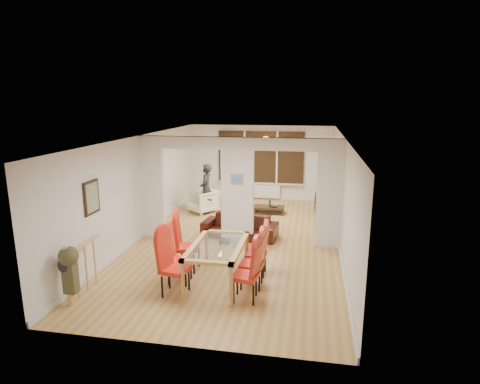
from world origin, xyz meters
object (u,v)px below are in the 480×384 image
(dining_chair_lb, at_px, (179,257))
(dining_chair_rc, at_px, (256,250))
(sofa, at_px, (240,226))
(dining_chair_ra, at_px, (245,272))
(dining_table, at_px, (218,264))
(coffee_table, at_px, (269,210))
(bottle, at_px, (270,203))
(dining_chair_rb, at_px, (252,261))
(dining_chair_la, at_px, (175,265))
(television, at_px, (318,205))
(dining_chair_lc, at_px, (187,243))
(bowl, at_px, (274,206))
(person, at_px, (206,189))
(armchair, at_px, (202,201))

(dining_chair_lb, bearing_deg, dining_chair_rc, 19.68)
(sofa, bearing_deg, dining_chair_ra, -71.26)
(dining_chair_lb, bearing_deg, dining_chair_ra, -23.27)
(dining_table, bearing_deg, dining_chair_lb, -174.84)
(dining_chair_lb, distance_m, coffee_table, 5.29)
(dining_chair_rc, height_order, bottle, dining_chair_rc)
(dining_chair_rb, bearing_deg, dining_chair_la, -153.29)
(dining_chair_rb, height_order, television, dining_chair_rb)
(dining_table, bearing_deg, dining_chair_rc, 39.77)
(dining_chair_la, bearing_deg, dining_chair_lb, 112.65)
(dining_chair_lc, bearing_deg, dining_table, -44.00)
(dining_chair_rb, xyz_separation_m, bottle, (-0.19, 4.98, -0.17))
(dining_chair_la, height_order, bottle, dining_chair_la)
(dining_chair_ra, relative_size, bowl, 5.17)
(dining_chair_rc, xyz_separation_m, sofa, (-0.73, 2.18, -0.23))
(dining_chair_lc, bearing_deg, coffee_table, 65.79)
(dining_table, distance_m, bottle, 4.99)
(dining_chair_rc, relative_size, bottle, 3.77)
(person, relative_size, television, 1.44)
(dining_chair_lc, distance_m, television, 5.33)
(dining_chair_rc, xyz_separation_m, armchair, (-2.31, 4.28, -0.16))
(sofa, height_order, bowl, sofa)
(dining_chair_la, relative_size, dining_chair_ra, 1.07)
(dining_chair_rc, bearing_deg, dining_table, -139.43)
(dining_chair_lc, distance_m, person, 4.28)
(bottle, bearing_deg, dining_chair_lc, -105.75)
(dining_chair_ra, relative_size, sofa, 0.56)
(coffee_table, bearing_deg, dining_chair_la, -101.06)
(dining_chair_la, xyz_separation_m, dining_chair_ra, (1.28, 0.01, -0.04))
(person, bearing_deg, dining_chair_ra, 19.09)
(dining_chair_rb, bearing_deg, dining_chair_lb, -173.26)
(dining_table, distance_m, dining_chair_rb, 0.67)
(television, distance_m, coffee_table, 1.51)
(dining_chair_la, bearing_deg, dining_table, 52.86)
(dining_table, xyz_separation_m, dining_chair_ra, (0.62, -0.54, 0.13))
(dining_chair_lb, height_order, coffee_table, dining_chair_lb)
(sofa, distance_m, bottle, 2.29)
(coffee_table, bearing_deg, dining_chair_lb, -102.96)
(dining_chair_rb, height_order, dining_chair_rc, dining_chair_rb)
(sofa, xyz_separation_m, person, (-1.42, 2.02, 0.49))
(armchair, xyz_separation_m, coffee_table, (2.09, 0.23, -0.24))
(dining_chair_ra, height_order, coffee_table, dining_chair_ra)
(dining_table, distance_m, dining_chair_ra, 0.83)
(bottle, bearing_deg, dining_chair_lb, -103.56)
(armchair, bearing_deg, dining_chair_lb, -42.70)
(dining_chair_la, distance_m, sofa, 3.35)
(dining_table, height_order, bowl, dining_table)
(dining_chair_ra, bearing_deg, armchair, 123.39)
(dining_chair_ra, xyz_separation_m, dining_chair_rc, (0.05, 1.09, -0.02))
(dining_chair_rb, distance_m, dining_chair_rc, 0.57)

